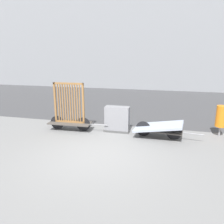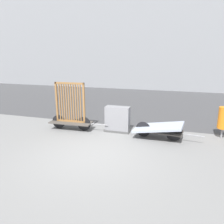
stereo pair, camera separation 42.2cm
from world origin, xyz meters
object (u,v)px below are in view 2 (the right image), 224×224
(utility_cabinet, at_px, (118,120))
(trash_bin, at_px, (224,118))
(bike_cart_with_mattress, at_px, (158,128))
(bike_cart_with_bedframe, at_px, (71,114))

(utility_cabinet, xyz_separation_m, trash_bin, (3.84, 0.42, 0.30))
(bike_cart_with_mattress, height_order, trash_bin, trash_bin)
(bike_cart_with_mattress, xyz_separation_m, trash_bin, (2.22, 0.73, 0.37))
(bike_cart_with_bedframe, bearing_deg, utility_cabinet, 6.99)
(bike_cart_with_bedframe, bearing_deg, bike_cart_with_mattress, -2.42)
(bike_cart_with_bedframe, height_order, bike_cart_with_mattress, bike_cart_with_bedframe)
(bike_cart_with_bedframe, relative_size, utility_cabinet, 2.39)
(bike_cart_with_mattress, relative_size, trash_bin, 2.11)
(bike_cart_with_mattress, bearing_deg, utility_cabinet, 175.43)
(bike_cart_with_bedframe, distance_m, bike_cart_with_mattress, 3.50)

